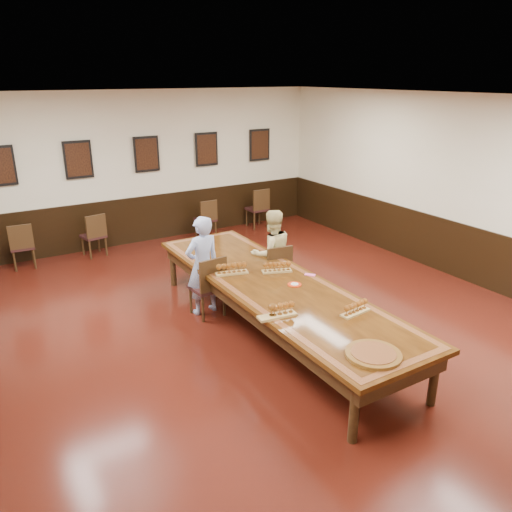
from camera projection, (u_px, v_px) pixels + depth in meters
floor at (274, 332)px, 7.18m from camera, size 8.00×10.00×0.02m
ceiling at (277, 98)px, 6.07m from camera, size 8.00×10.00×0.02m
wall_back at (146, 168)px, 10.65m from camera, size 8.00×0.02×3.20m
wall_right at (470, 190)px, 8.58m from camera, size 0.02×10.00×3.20m
chair_man at (207, 285)px, 7.53m from camera, size 0.49×0.53×0.97m
chair_woman at (274, 271)px, 8.12m from camera, size 0.49×0.53×0.94m
spare_chair_a at (22, 245)px, 9.41m from camera, size 0.44×0.48×0.89m
spare_chair_b at (93, 235)px, 10.04m from camera, size 0.49×0.52×0.89m
spare_chair_c at (205, 218)px, 11.21m from camera, size 0.42×0.45×0.87m
spare_chair_d at (257, 208)px, 11.95m from camera, size 0.45×0.49×0.95m
person_man at (203, 266)px, 7.51m from camera, size 0.59×0.41×1.54m
person_woman at (272, 254)px, 8.12m from camera, size 0.79×0.65×1.46m
pink_phone at (310, 275)px, 7.20m from camera, size 0.15×0.16×0.01m
wainscoting at (274, 300)px, 7.00m from camera, size 8.00×10.00×1.00m
conference_table at (275, 293)px, 6.97m from camera, size 1.40×5.00×0.76m
posters at (147, 154)px, 10.49m from camera, size 6.14×0.04×0.74m
flight_a at (232, 269)px, 7.21m from camera, size 0.50×0.26×0.18m
flight_b at (277, 267)px, 7.29m from camera, size 0.45×0.28×0.16m
flight_c at (279, 310)px, 5.94m from camera, size 0.49×0.21×0.18m
flight_d at (356, 308)px, 6.02m from camera, size 0.43×0.18×0.16m
red_plate_grp at (295, 285)px, 6.85m from camera, size 0.19×0.19×0.02m
carved_platter at (373, 354)px, 5.13m from camera, size 0.67×0.67×0.05m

